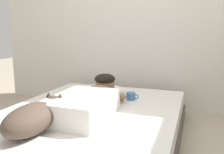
{
  "coord_description": "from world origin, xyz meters",
  "views": [
    {
      "loc": [
        0.51,
        -1.61,
        0.95
      ],
      "look_at": [
        -0.23,
        0.49,
        0.54
      ],
      "focal_mm": 38.56,
      "sensor_mm": 36.0,
      "label": 1
    }
  ],
  "objects_px": {
    "bed": "(89,128)",
    "cell_phone": "(83,129)",
    "dog": "(35,117)",
    "pillow": "(103,90)",
    "person_lying": "(89,100)",
    "coffee_cup": "(131,96)"
  },
  "relations": [
    {
      "from": "person_lying",
      "to": "coffee_cup",
      "type": "relative_size",
      "value": 7.36
    },
    {
      "from": "pillow",
      "to": "cell_phone",
      "type": "bearing_deg",
      "value": -76.5
    },
    {
      "from": "pillow",
      "to": "cell_phone",
      "type": "relative_size",
      "value": 3.71
    },
    {
      "from": "bed",
      "to": "dog",
      "type": "height_order",
      "value": "dog"
    },
    {
      "from": "bed",
      "to": "cell_phone",
      "type": "bearing_deg",
      "value": -70.71
    },
    {
      "from": "cell_phone",
      "to": "person_lying",
      "type": "bearing_deg",
      "value": 108.04
    },
    {
      "from": "person_lying",
      "to": "cell_phone",
      "type": "height_order",
      "value": "person_lying"
    },
    {
      "from": "bed",
      "to": "pillow",
      "type": "relative_size",
      "value": 3.96
    },
    {
      "from": "bed",
      "to": "person_lying",
      "type": "xyz_separation_m",
      "value": [
        0.01,
        -0.02,
        0.25
      ]
    },
    {
      "from": "person_lying",
      "to": "dog",
      "type": "distance_m",
      "value": 0.53
    },
    {
      "from": "person_lying",
      "to": "coffee_cup",
      "type": "height_order",
      "value": "person_lying"
    },
    {
      "from": "person_lying",
      "to": "pillow",
      "type": "bearing_deg",
      "value": 100.54
    },
    {
      "from": "person_lying",
      "to": "dog",
      "type": "relative_size",
      "value": 1.6
    },
    {
      "from": "dog",
      "to": "bed",
      "type": "bearing_deg",
      "value": 72.44
    },
    {
      "from": "bed",
      "to": "pillow",
      "type": "bearing_deg",
      "value": 99.4
    },
    {
      "from": "pillow",
      "to": "person_lying",
      "type": "height_order",
      "value": "person_lying"
    },
    {
      "from": "person_lying",
      "to": "coffee_cup",
      "type": "xyz_separation_m",
      "value": [
        0.23,
        0.49,
        -0.07
      ]
    },
    {
      "from": "pillow",
      "to": "cell_phone",
      "type": "distance_m",
      "value": 0.96
    },
    {
      "from": "bed",
      "to": "cell_phone",
      "type": "distance_m",
      "value": 0.43
    },
    {
      "from": "pillow",
      "to": "coffee_cup",
      "type": "bearing_deg",
      "value": -14.06
    },
    {
      "from": "cell_phone",
      "to": "pillow",
      "type": "bearing_deg",
      "value": 103.5
    },
    {
      "from": "dog",
      "to": "cell_phone",
      "type": "distance_m",
      "value": 0.34
    }
  ]
}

